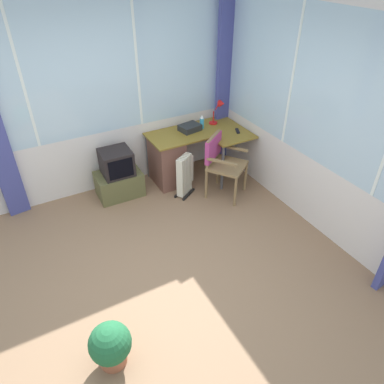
% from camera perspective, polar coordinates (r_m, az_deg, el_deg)
% --- Properties ---
extents(ground, '(5.32, 5.27, 0.06)m').
position_cam_1_polar(ground, '(4.11, -4.91, -14.33)').
color(ground, '#8B6A4E').
extents(north_window_panel, '(4.32, 0.07, 2.76)m').
position_cam_1_polar(north_window_panel, '(5.07, -16.30, 13.99)').
color(north_window_panel, silver).
rests_on(north_window_panel, ground).
extents(east_window_panel, '(0.07, 4.27, 2.76)m').
position_cam_1_polar(east_window_panel, '(4.39, 21.45, 9.68)').
color(east_window_panel, silver).
rests_on(east_window_panel, ground).
extents(curtain_corner, '(0.27, 0.10, 2.66)m').
position_cam_1_polar(curtain_corner, '(5.74, 5.13, 17.13)').
color(curtain_corner, '#444993').
rests_on(curtain_corner, ground).
extents(desk, '(1.44, 0.94, 0.75)m').
position_cam_1_polar(desk, '(5.44, -3.27, 5.52)').
color(desk, olive).
rests_on(desk, ground).
extents(desk_lamp, '(0.24, 0.20, 0.39)m').
position_cam_1_polar(desk_lamp, '(5.61, 4.43, 13.15)').
color(desk_lamp, red).
rests_on(desk_lamp, desk).
extents(tv_remote, '(0.10, 0.15, 0.02)m').
position_cam_1_polar(tv_remote, '(5.47, 7.24, 9.61)').
color(tv_remote, black).
rests_on(tv_remote, desk).
extents(spray_bottle, '(0.06, 0.06, 0.22)m').
position_cam_1_polar(spray_bottle, '(5.50, 1.58, 11.09)').
color(spray_bottle, '#38A9D3').
rests_on(spray_bottle, desk).
extents(paper_tray, '(0.34, 0.28, 0.09)m').
position_cam_1_polar(paper_tray, '(5.45, -0.34, 10.19)').
color(paper_tray, '#27282A').
rests_on(paper_tray, desk).
extents(wooden_armchair, '(0.67, 0.67, 0.90)m').
position_cam_1_polar(wooden_armchair, '(5.08, 4.41, 5.50)').
color(wooden_armchair, olive).
rests_on(wooden_armchair, ground).
extents(tv_on_stand, '(0.65, 0.45, 0.72)m').
position_cam_1_polar(tv_on_stand, '(5.26, -11.63, 2.50)').
color(tv_on_stand, brown).
rests_on(tv_on_stand, ground).
extents(space_heater, '(0.36, 0.31, 0.63)m').
position_cam_1_polar(space_heater, '(5.17, -1.08, 2.75)').
color(space_heater, silver).
rests_on(space_heater, ground).
extents(potted_plant, '(0.37, 0.37, 0.46)m').
position_cam_1_polar(potted_plant, '(3.41, -12.83, -22.62)').
color(potted_plant, '#9E593E').
rests_on(potted_plant, ground).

